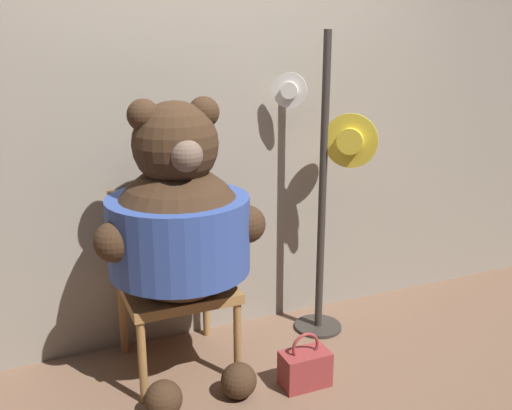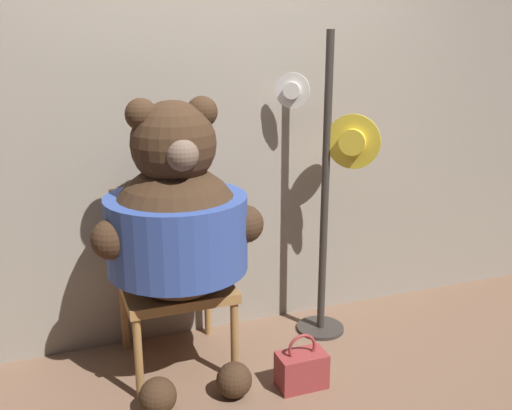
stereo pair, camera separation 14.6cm
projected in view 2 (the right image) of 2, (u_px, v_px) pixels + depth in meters
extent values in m
plane|color=brown|center=(239.00, 371.00, 3.00)|extent=(14.00, 14.00, 0.00)
cube|color=gray|center=(204.00, 101.00, 3.12)|extent=(8.00, 0.10, 2.70)
cylinder|color=#9E703D|center=(139.00, 359.00, 2.71)|extent=(0.04, 0.04, 0.43)
cylinder|color=#9E703D|center=(235.00, 341.00, 2.87)|extent=(0.04, 0.04, 0.43)
cylinder|color=#9E703D|center=(124.00, 314.00, 3.15)|extent=(0.04, 0.04, 0.43)
cylinder|color=#9E703D|center=(208.00, 300.00, 3.32)|extent=(0.04, 0.04, 0.43)
cube|color=#9E703D|center=(175.00, 285.00, 2.94)|extent=(0.54, 0.56, 0.05)
cube|color=#9E703D|center=(162.00, 225.00, 3.11)|extent=(0.54, 0.04, 0.44)
sphere|color=#3D2819|center=(177.00, 233.00, 2.78)|extent=(0.68, 0.68, 0.68)
cylinder|color=#334C99|center=(177.00, 233.00, 2.78)|extent=(0.69, 0.69, 0.37)
sphere|color=#3D2819|center=(173.00, 144.00, 2.66)|extent=(0.41, 0.41, 0.41)
sphere|color=#3D2819|center=(141.00, 114.00, 2.57)|extent=(0.15, 0.15, 0.15)
sphere|color=#3D2819|center=(202.00, 112.00, 2.67)|extent=(0.15, 0.15, 0.15)
sphere|color=brown|center=(182.00, 155.00, 2.51)|extent=(0.15, 0.15, 0.15)
sphere|color=#3D2819|center=(112.00, 239.00, 2.59)|extent=(0.19, 0.19, 0.19)
sphere|color=#3D2819|center=(245.00, 224.00, 2.80)|extent=(0.19, 0.19, 0.19)
sphere|color=#3D2819|center=(158.00, 396.00, 2.64)|extent=(0.18, 0.18, 0.18)
sphere|color=#3D2819|center=(234.00, 380.00, 2.76)|extent=(0.18, 0.18, 0.18)
cylinder|color=#332D28|center=(320.00, 328.00, 3.42)|extent=(0.28, 0.28, 0.02)
cylinder|color=#332D28|center=(325.00, 191.00, 3.18)|extent=(0.04, 0.04, 1.73)
cylinder|color=tan|center=(340.00, 138.00, 3.19)|extent=(0.18, 0.10, 0.20)
cylinder|color=tan|center=(340.00, 138.00, 3.19)|extent=(0.11, 0.09, 0.09)
cylinder|color=silver|center=(292.00, 90.00, 3.08)|extent=(0.16, 0.12, 0.19)
cylinder|color=silver|center=(292.00, 90.00, 3.08)|extent=(0.10, 0.09, 0.09)
cylinder|color=yellow|center=(353.00, 142.00, 3.05)|extent=(0.23, 0.21, 0.30)
cylinder|color=yellow|center=(353.00, 142.00, 3.05)|extent=(0.16, 0.15, 0.14)
cube|color=maroon|center=(302.00, 370.00, 2.84)|extent=(0.24, 0.14, 0.18)
torus|color=maroon|center=(302.00, 348.00, 2.80)|extent=(0.15, 0.02, 0.15)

